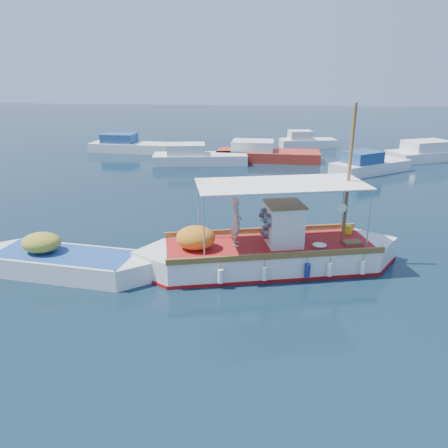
# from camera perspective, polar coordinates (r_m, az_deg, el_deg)

# --- Properties ---
(ground) EXTENTS (160.00, 160.00, 0.00)m
(ground) POSITION_cam_1_polar(r_m,az_deg,el_deg) (16.01, 4.91, -6.49)
(ground) COLOR black
(ground) RESTS_ON ground
(fishing_caique) EXTENTS (9.77, 4.47, 6.15)m
(fishing_caique) POSITION_cam_1_polar(r_m,az_deg,el_deg) (16.32, 5.70, -3.89)
(fishing_caique) COLOR white
(fishing_caique) RESTS_ON ground
(dinghy) EXTENTS (6.85, 2.52, 1.68)m
(dinghy) POSITION_cam_1_polar(r_m,az_deg,el_deg) (16.93, -20.23, -4.90)
(dinghy) COLOR white
(dinghy) RESTS_ON ground
(bg_boat_nw) EXTENTS (7.54, 3.58, 1.80)m
(bg_boat_nw) POSITION_cam_1_polar(r_m,az_deg,el_deg) (34.60, -3.52, 8.62)
(bg_boat_nw) COLOR silver
(bg_boat_nw) RESTS_ON ground
(bg_boat_n) EXTENTS (8.38, 3.07, 1.80)m
(bg_boat_n) POSITION_cam_1_polar(r_m,az_deg,el_deg) (36.10, 5.33, 9.03)
(bg_boat_n) COLOR #AA2B1C
(bg_boat_n) RESTS_ON ground
(bg_boat_ne) EXTENTS (6.16, 5.33, 1.80)m
(bg_boat_ne) POSITION_cam_1_polar(r_m,az_deg,el_deg) (33.21, 18.36, 7.21)
(bg_boat_ne) COLOR silver
(bg_boat_ne) RESTS_ON ground
(bg_boat_e) EXTENTS (8.85, 5.89, 1.80)m
(bg_boat_e) POSITION_cam_1_polar(r_m,az_deg,el_deg) (40.32, 25.86, 8.28)
(bg_boat_e) COLOR silver
(bg_boat_e) RESTS_ON ground
(bg_boat_far_w) EXTENTS (7.43, 2.82, 1.80)m
(bg_boat_far_w) POSITION_cam_1_polar(r_m,az_deg,el_deg) (40.89, -12.35, 9.90)
(bg_boat_far_w) COLOR silver
(bg_boat_far_w) RESTS_ON ground
(bg_boat_far_n) EXTENTS (5.44, 3.00, 1.80)m
(bg_boat_far_n) POSITION_cam_1_polar(r_m,az_deg,el_deg) (42.90, 10.65, 10.44)
(bg_boat_far_n) COLOR silver
(bg_boat_far_n) RESTS_ON ground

